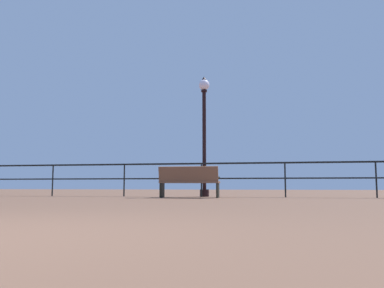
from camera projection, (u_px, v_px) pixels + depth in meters
name	position (u px, v px, depth m)	size (l,w,h in m)	color
pier_railing	(201.00, 171.00, 11.66)	(24.38, 0.05, 1.01)	black
bench_near_left	(189.00, 180.00, 10.76)	(1.66, 0.58, 0.86)	brown
lamppost_center	(204.00, 125.00, 12.06)	(0.34, 0.34, 3.74)	black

